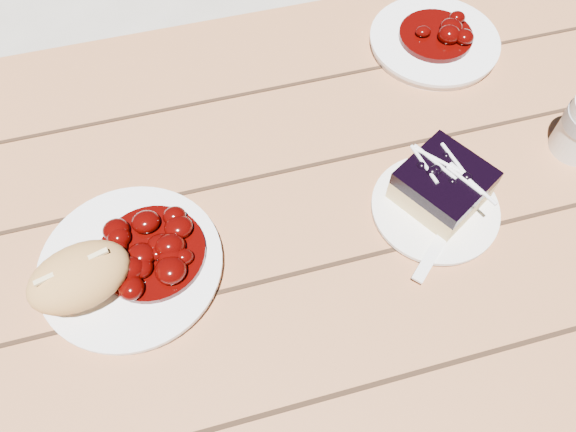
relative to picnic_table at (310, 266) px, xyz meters
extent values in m
plane|color=#A59F95|center=(0.00, 0.00, -0.59)|extent=(60.00, 60.00, 0.00)
cube|color=brown|center=(0.00, 0.00, 0.14)|extent=(2.00, 0.80, 0.05)
cube|color=brown|center=(0.00, 0.65, -0.15)|extent=(1.80, 0.25, 0.04)
cube|color=brown|center=(0.80, 0.65, -0.38)|extent=(0.06, 0.06, 0.42)
cylinder|color=white|center=(-0.25, -0.02, 0.17)|extent=(0.23, 0.23, 0.02)
ellipsoid|color=tan|center=(-0.31, -0.04, 0.21)|extent=(0.14, 0.11, 0.06)
cylinder|color=white|center=(0.16, -0.04, 0.17)|extent=(0.17, 0.17, 0.01)
cube|color=#E9C97F|center=(0.17, -0.02, 0.19)|extent=(0.14, 0.14, 0.03)
cube|color=black|center=(0.17, -0.02, 0.22)|extent=(0.14, 0.14, 0.02)
cylinder|color=white|center=(0.29, 0.27, 0.17)|extent=(0.21, 0.21, 0.02)
camera|label=1|loc=(-0.14, -0.37, 0.82)|focal=35.00mm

